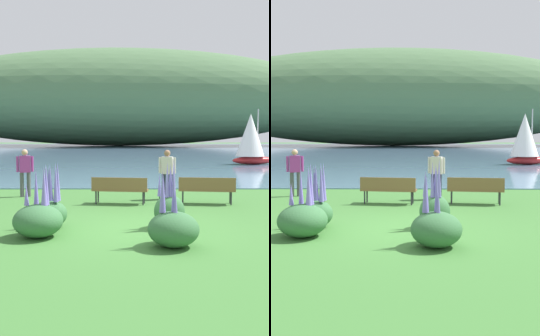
% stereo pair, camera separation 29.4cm
% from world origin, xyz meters
% --- Properties ---
extents(ground_plane, '(200.00, 200.00, 0.00)m').
position_xyz_m(ground_plane, '(0.00, 0.00, 0.00)').
color(ground_plane, '#3D7533').
extents(bay_water, '(180.00, 80.00, 0.04)m').
position_xyz_m(bay_water, '(0.00, 47.14, 0.02)').
color(bay_water, '#5B7F9E').
rests_on(bay_water, ground).
extents(distant_hillside, '(82.21, 28.00, 18.06)m').
position_xyz_m(distant_hillside, '(-3.33, 70.12, 9.07)').
color(distant_hillside, '#4C7047').
rests_on(distant_hillside, bay_water).
extents(park_bench_near_camera, '(1.85, 0.71, 0.88)m').
position_xyz_m(park_bench_near_camera, '(-0.62, 3.55, 0.52)').
color(park_bench_near_camera, brown).
rests_on(park_bench_near_camera, ground).
extents(park_bench_further_along, '(1.85, 0.71, 0.88)m').
position_xyz_m(park_bench_further_along, '(2.18, 3.54, 0.52)').
color(park_bench_further_along, brown).
rests_on(park_bench_further_along, ground).
extents(person_at_shoreline, '(0.58, 0.34, 1.71)m').
position_xyz_m(person_at_shoreline, '(-4.09, 5.18, 0.98)').
color(person_at_shoreline, '#4C4C51').
rests_on(person_at_shoreline, ground).
extents(person_on_the_grass, '(0.58, 0.33, 1.71)m').
position_xyz_m(person_on_the_grass, '(0.99, 4.58, 0.98)').
color(person_on_the_grass, '#282D47').
rests_on(person_on_the_grass, ground).
extents(echium_bush_closest_to_camera, '(1.04, 1.04, 1.60)m').
position_xyz_m(echium_bush_closest_to_camera, '(0.63, -1.54, 0.39)').
color(echium_bush_closest_to_camera, '#386B3D').
rests_on(echium_bush_closest_to_camera, ground).
extents(echium_bush_beside_closest, '(1.09, 1.09, 1.61)m').
position_xyz_m(echium_bush_beside_closest, '(-2.25, -0.76, 0.40)').
color(echium_bush_beside_closest, '#386B3D').
rests_on(echium_bush_beside_closest, ground).
extents(echium_bush_mid_cluster, '(0.74, 0.74, 1.70)m').
position_xyz_m(echium_bush_mid_cluster, '(0.69, 0.10, 0.49)').
color(echium_bush_mid_cluster, '#386B3D').
rests_on(echium_bush_mid_cluster, ground).
extents(echium_bush_far_cluster, '(0.83, 0.83, 1.58)m').
position_xyz_m(echium_bush_far_cluster, '(-2.17, 0.16, 0.44)').
color(echium_bush_far_cluster, '#386B3D').
rests_on(echium_bush_far_cluster, ground).
extents(sailboat_toward_hillside, '(3.58, 2.51, 4.05)m').
position_xyz_m(sailboat_toward_hillside, '(8.36, 20.66, 1.94)').
color(sailboat_toward_hillside, '#B22323').
rests_on(sailboat_toward_hillside, bay_water).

